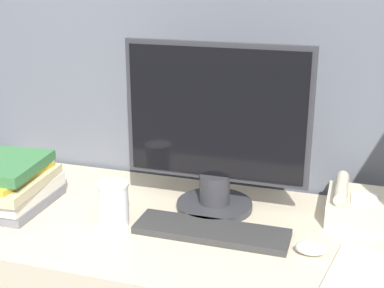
{
  "coord_description": "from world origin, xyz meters",
  "views": [
    {
      "loc": [
        0.45,
        -0.95,
        1.42
      ],
      "look_at": [
        0.04,
        0.35,
        0.96
      ],
      "focal_mm": 50.0,
      "sensor_mm": 36.0,
      "label": 1
    }
  ],
  "objects_px": {
    "desk_telephone": "(354,205)",
    "book_stack": "(10,185)",
    "keyboard": "(211,231)",
    "coffee_cup": "(114,204)",
    "monitor": "(216,136)",
    "mouse": "(310,248)"
  },
  "relations": [
    {
      "from": "desk_telephone",
      "to": "book_stack",
      "type": "bearing_deg",
      "value": -167.26
    },
    {
      "from": "keyboard",
      "to": "coffee_cup",
      "type": "relative_size",
      "value": 3.36
    },
    {
      "from": "monitor",
      "to": "desk_telephone",
      "type": "distance_m",
      "value": 0.44
    },
    {
      "from": "book_stack",
      "to": "desk_telephone",
      "type": "height_order",
      "value": "book_stack"
    },
    {
      "from": "monitor",
      "to": "coffee_cup",
      "type": "xyz_separation_m",
      "value": [
        -0.24,
        -0.18,
        -0.16
      ]
    },
    {
      "from": "mouse",
      "to": "book_stack",
      "type": "bearing_deg",
      "value": 178.99
    },
    {
      "from": "monitor",
      "to": "keyboard",
      "type": "xyz_separation_m",
      "value": [
        0.03,
        -0.16,
        -0.21
      ]
    },
    {
      "from": "mouse",
      "to": "book_stack",
      "type": "xyz_separation_m",
      "value": [
        -0.87,
        0.02,
        0.05
      ]
    },
    {
      "from": "coffee_cup",
      "to": "desk_telephone",
      "type": "distance_m",
      "value": 0.67
    },
    {
      "from": "keyboard",
      "to": "book_stack",
      "type": "bearing_deg",
      "value": -179.15
    },
    {
      "from": "mouse",
      "to": "monitor",
      "type": "bearing_deg",
      "value": 148.08
    },
    {
      "from": "book_stack",
      "to": "desk_telephone",
      "type": "xyz_separation_m",
      "value": [
        0.97,
        0.22,
        -0.03
      ]
    },
    {
      "from": "monitor",
      "to": "book_stack",
      "type": "distance_m",
      "value": 0.62
    },
    {
      "from": "monitor",
      "to": "coffee_cup",
      "type": "distance_m",
      "value": 0.34
    },
    {
      "from": "coffee_cup",
      "to": "mouse",
      "type": "bearing_deg",
      "value": -0.3
    },
    {
      "from": "monitor",
      "to": "desk_telephone",
      "type": "bearing_deg",
      "value": 7.29
    },
    {
      "from": "keyboard",
      "to": "mouse",
      "type": "bearing_deg",
      "value": -5.33
    },
    {
      "from": "desk_telephone",
      "to": "coffee_cup",
      "type": "bearing_deg",
      "value": -159.82
    },
    {
      "from": "monitor",
      "to": "coffee_cup",
      "type": "relative_size",
      "value": 4.32
    },
    {
      "from": "monitor",
      "to": "mouse",
      "type": "bearing_deg",
      "value": -31.92
    },
    {
      "from": "desk_telephone",
      "to": "mouse",
      "type": "bearing_deg",
      "value": -112.43
    },
    {
      "from": "mouse",
      "to": "keyboard",
      "type": "bearing_deg",
      "value": 174.67
    }
  ]
}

